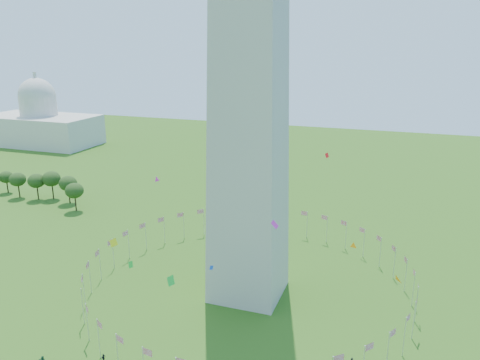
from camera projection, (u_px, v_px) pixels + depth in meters
name	position (u px, v px, depth m)	size (l,w,h in m)	color
flag_ring	(249.00, 276.00, 118.26)	(80.24, 80.24, 9.00)	silver
capitol_building	(38.00, 108.00, 288.10)	(70.00, 35.00, 46.00)	beige
kites_aloft	(275.00, 270.00, 87.11)	(84.59, 66.10, 41.56)	orange
tree_line_west	(35.00, 187.00, 188.21)	(55.33, 15.84, 11.35)	#2E501A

